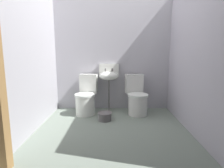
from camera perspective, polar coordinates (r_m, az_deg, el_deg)
ground_plane at (r=3.14m, az=-0.05°, el=-14.40°), size 2.83×2.78×0.08m
wall_back at (r=4.10m, az=0.12°, el=9.17°), size 2.83×0.10×2.40m
wall_left at (r=3.23m, az=-23.36°, el=8.22°), size 0.10×2.58×2.40m
wall_right at (r=3.21m, az=23.46°, el=8.21°), size 0.10×2.58×2.40m
toilet_left at (r=3.85m, az=-7.81°, el=-4.18°), size 0.46×0.64×0.78m
toilet_right at (r=3.84m, az=7.49°, el=-4.21°), size 0.47×0.65×0.78m
sink at (r=3.92m, az=-0.97°, el=2.60°), size 0.42×0.35×0.99m
bucket at (r=3.49m, az=-2.19°, el=-9.72°), size 0.26×0.26×0.15m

